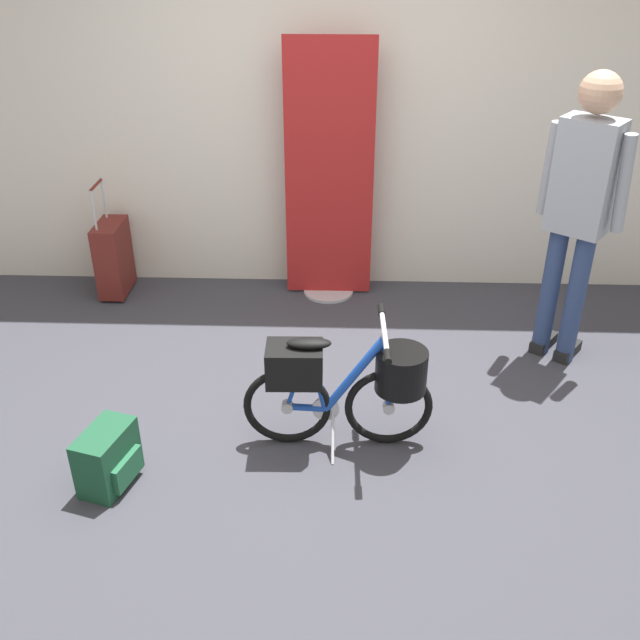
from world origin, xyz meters
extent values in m
plane|color=#38383F|center=(0.00, 0.00, 0.00)|extent=(6.79, 6.79, 0.00)
cube|color=silver|center=(0.00, 1.92, 1.45)|extent=(6.79, 0.10, 2.91)
cylinder|color=#B7B7BC|center=(0.08, 1.67, 0.01)|extent=(0.36, 0.36, 0.02)
cube|color=#A51E1E|center=(0.08, 1.67, 0.90)|extent=(0.60, 0.02, 1.76)
torus|color=black|center=(0.43, -0.03, 0.23)|extent=(0.45, 0.05, 0.45)
cylinder|color=#B7B7BC|center=(0.43, -0.03, 0.23)|extent=(0.06, 0.05, 0.06)
torus|color=black|center=(-0.09, -0.05, 0.23)|extent=(0.45, 0.05, 0.45)
cylinder|color=#B7B7BC|center=(-0.09, -0.05, 0.23)|extent=(0.06, 0.05, 0.06)
cylinder|color=#1947B2|center=(0.01, -0.04, 0.22)|extent=(0.20, 0.04, 0.05)
cylinder|color=#1947B2|center=(0.25, -0.04, 0.42)|extent=(0.32, 0.05, 0.44)
cylinder|color=#1947B2|center=(0.07, -0.04, 0.40)|extent=(0.12, 0.04, 0.38)
cylinder|color=#1947B2|center=(0.01, -0.04, 0.22)|extent=(0.20, 0.03, 0.04)
cylinder|color=#1947B2|center=(0.41, -0.03, 0.43)|extent=(0.07, 0.03, 0.41)
cylinder|color=#1947B2|center=(-0.03, -0.04, 0.41)|extent=(0.14, 0.02, 0.37)
ellipsoid|color=black|center=(0.03, -0.04, 0.61)|extent=(0.22, 0.10, 0.05)
cylinder|color=#B7B7BC|center=(0.39, -0.03, 0.65)|extent=(0.03, 0.03, 0.04)
cylinder|color=#B7B7BC|center=(0.39, -0.03, 0.67)|extent=(0.04, 0.44, 0.03)
cylinder|color=black|center=(0.40, -0.25, 0.67)|extent=(0.04, 0.09, 0.04)
cylinder|color=black|center=(0.39, 0.19, 0.67)|extent=(0.04, 0.09, 0.04)
cylinder|color=#B7B7BC|center=(0.11, -0.04, 0.21)|extent=(0.14, 0.02, 0.14)
cylinder|color=#B7B7BC|center=(0.15, -0.13, 0.10)|extent=(0.02, 0.19, 0.21)
cylinder|color=black|center=(0.48, -0.03, 0.45)|extent=(0.27, 0.27, 0.22)
cube|color=black|center=(-0.05, -0.05, 0.49)|extent=(0.28, 0.21, 0.20)
cylinder|color=navy|center=(1.58, 0.82, 0.42)|extent=(0.11, 0.11, 0.84)
cube|color=black|center=(1.61, 0.86, 0.04)|extent=(0.22, 0.25, 0.07)
cylinder|color=navy|center=(1.45, 0.92, 0.42)|extent=(0.11, 0.11, 0.84)
cube|color=black|center=(1.48, 0.96, 0.04)|extent=(0.22, 0.25, 0.07)
cube|color=#999EA8|center=(1.51, 0.87, 1.16)|extent=(0.38, 0.35, 0.65)
cylinder|color=#999EA8|center=(1.69, 0.75, 1.16)|extent=(0.12, 0.10, 0.55)
cylinder|color=#999EA8|center=(1.36, 1.01, 1.16)|extent=(0.08, 0.11, 0.55)
sphere|color=tan|center=(1.51, 0.87, 1.62)|extent=(0.23, 0.23, 0.23)
cube|color=maroon|center=(-1.46, 1.62, 0.28)|extent=(0.18, 0.36, 0.52)
cylinder|color=#B7B7BC|center=(-1.51, 1.50, 0.68)|extent=(0.02, 0.02, 0.28)
cylinder|color=#B7B7BC|center=(-1.50, 1.73, 0.68)|extent=(0.02, 0.02, 0.28)
cylinder|color=maroon|center=(-1.51, 1.62, 0.82)|extent=(0.02, 0.23, 0.02)
cylinder|color=black|center=(-1.41, 1.49, 0.02)|extent=(0.04, 0.02, 0.04)
cylinder|color=black|center=(-1.41, 1.74, 0.02)|extent=(0.04, 0.02, 0.04)
cube|color=#19472D|center=(-0.93, -0.39, 0.15)|extent=(0.26, 0.35, 0.31)
cube|color=#1F5939|center=(-0.83, -0.42, 0.11)|extent=(0.09, 0.22, 0.13)
camera|label=1|loc=(0.19, -3.01, 2.43)|focal=40.21mm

